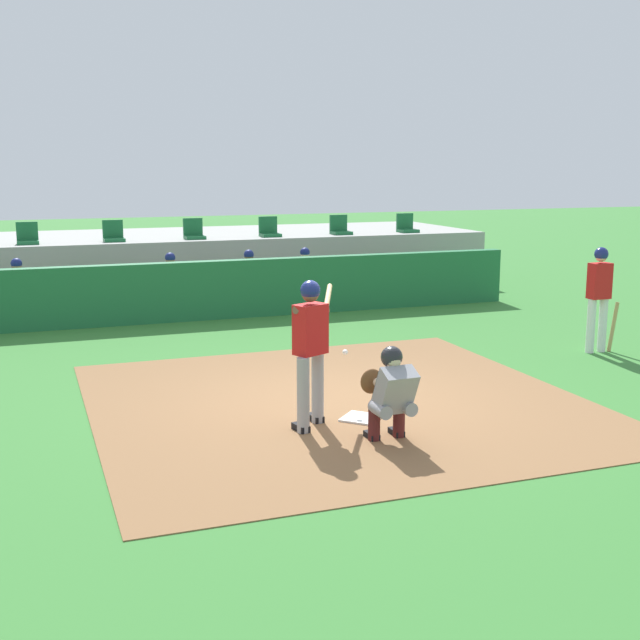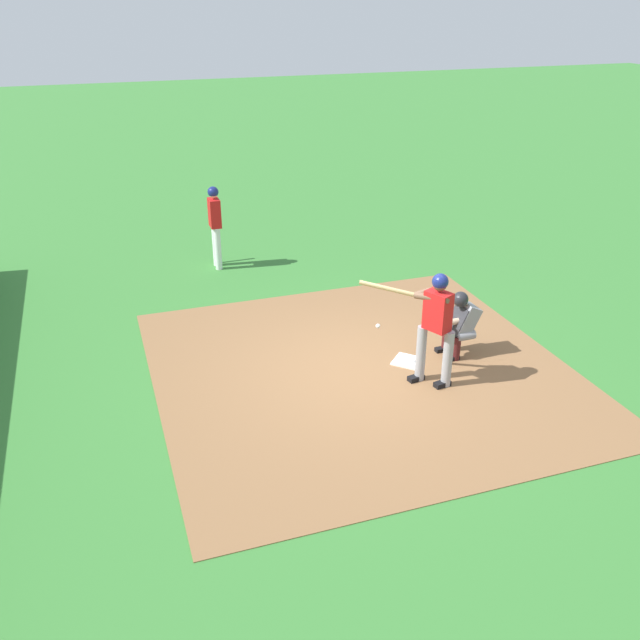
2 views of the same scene
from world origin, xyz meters
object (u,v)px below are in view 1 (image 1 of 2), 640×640
at_px(dugout_player_0, 18,290).
at_px(stadium_seat_5, 340,229).
at_px(dugout_player_1, 172,282).
at_px(on_deck_batter, 599,293).
at_px(stadium_seat_6, 407,227).
at_px(batter_at_plate, 311,344).
at_px(stadium_seat_3, 194,233).
at_px(stadium_seat_4, 269,231).
at_px(stadium_seat_2, 114,235).
at_px(home_plate, 361,418).
at_px(catcher_crouched, 390,391).
at_px(dugout_player_2, 251,279).
at_px(stadium_seat_1, 28,238).
at_px(dugout_player_3, 307,276).

xyz_separation_m(dugout_player_0, stadium_seat_5, (7.68, 2.03, 0.86)).
distance_m(dugout_player_1, stadium_seat_5, 5.12).
height_order(on_deck_batter, stadium_seat_6, stadium_seat_6).
bearing_deg(batter_at_plate, stadium_seat_5, 66.76).
bearing_deg(dugout_player_0, batter_at_plate, -68.16).
xyz_separation_m(batter_at_plate, stadium_seat_3, (0.68, 10.24, 0.50)).
bearing_deg(stadium_seat_6, stadium_seat_4, 180.00).
distance_m(dugout_player_0, stadium_seat_2, 3.06).
distance_m(home_plate, stadium_seat_3, 10.29).
distance_m(home_plate, stadium_seat_4, 10.46).
bearing_deg(stadium_seat_5, catcher_crouched, -108.66).
height_order(home_plate, dugout_player_1, dugout_player_1).
xyz_separation_m(batter_at_plate, stadium_seat_4, (2.54, 10.24, 0.50)).
bearing_deg(dugout_player_2, stadium_seat_1, 155.81).
height_order(dugout_player_1, stadium_seat_4, stadium_seat_4).
xyz_separation_m(batter_at_plate, stadium_seat_5, (4.40, 10.24, 0.50)).
relative_size(home_plate, stadium_seat_5, 0.92).
relative_size(stadium_seat_2, stadium_seat_5, 1.00).
xyz_separation_m(stadium_seat_1, stadium_seat_6, (9.29, 0.00, 0.00)).
bearing_deg(stadium_seat_6, stadium_seat_1, 180.00).
bearing_deg(dugout_player_3, stadium_seat_3, 136.14).
bearing_deg(stadium_seat_3, dugout_player_0, -152.87).
bearing_deg(dugout_player_0, stadium_seat_3, 27.13).
height_order(stadium_seat_3, stadium_seat_4, same).
distance_m(on_deck_batter, dugout_player_2, 7.49).
height_order(dugout_player_2, stadium_seat_2, stadium_seat_2).
height_order(catcher_crouched, stadium_seat_2, stadium_seat_2).
relative_size(batter_at_plate, dugout_player_1, 1.39).
relative_size(stadium_seat_4, stadium_seat_6, 1.00).
bearing_deg(dugout_player_2, stadium_seat_5, 35.07).
distance_m(batter_at_plate, stadium_seat_3, 10.27).
bearing_deg(on_deck_batter, dugout_player_2, 125.88).
height_order(stadium_seat_3, stadium_seat_5, same).
xyz_separation_m(stadium_seat_5, stadium_seat_6, (1.86, 0.00, 0.00)).
relative_size(batter_at_plate, stadium_seat_5, 3.76).
bearing_deg(dugout_player_1, dugout_player_2, 0.00).
bearing_deg(batter_at_plate, dugout_player_0, 111.84).
xyz_separation_m(home_plate, stadium_seat_4, (1.86, 10.18, 1.51)).
bearing_deg(stadium_seat_2, catcher_crouched, -80.52).
xyz_separation_m(catcher_crouched, dugout_player_2, (0.83, 9.01, 0.07)).
bearing_deg(stadium_seat_6, dugout_player_1, -162.57).
xyz_separation_m(dugout_player_0, dugout_player_3, (6.09, 0.00, 0.00)).
bearing_deg(on_deck_batter, catcher_crouched, -150.57).
relative_size(catcher_crouched, stadium_seat_5, 3.71).
bearing_deg(stadium_seat_2, dugout_player_3, -27.11).
relative_size(dugout_player_3, stadium_seat_4, 2.71).
relative_size(catcher_crouched, stadium_seat_6, 3.71).
xyz_separation_m(dugout_player_0, stadium_seat_3, (3.97, 2.03, 0.86)).
bearing_deg(catcher_crouched, dugout_player_3, 76.69).
distance_m(dugout_player_1, dugout_player_3, 3.02).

